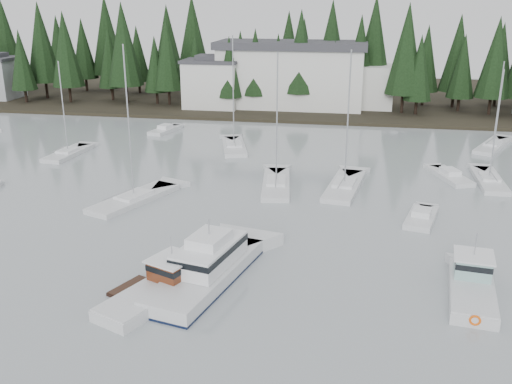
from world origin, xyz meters
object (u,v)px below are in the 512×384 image
(harbor_inn, at_px, (303,75))
(sailboat_10, at_px, (276,186))
(lobster_boat_brown, at_px, (159,289))
(sailboat_6, at_px, (493,147))
(lobster_boat_teal, at_px, (472,287))
(sailboat_8, at_px, (344,188))
(sailboat_1, at_px, (68,155))
(sailboat_7, at_px, (234,148))
(runabout_3, at_px, (165,131))
(house_west, at_px, (212,83))
(sailboat_4, at_px, (134,200))
(sailboat_0, at_px, (489,182))
(runabout_1, at_px, (421,219))
(runabout_4, at_px, (450,177))
(cabin_cruiser_center, at_px, (207,270))

(harbor_inn, relative_size, sailboat_10, 2.12)
(lobster_boat_brown, distance_m, sailboat_6, 53.14)
(lobster_boat_teal, height_order, sailboat_8, sailboat_8)
(sailboat_1, xyz_separation_m, sailboat_7, (19.21, 6.78, 0.01))
(sailboat_6, height_order, runabout_3, sailboat_6)
(sailboat_1, height_order, runabout_3, sailboat_1)
(lobster_boat_brown, height_order, runabout_3, lobster_boat_brown)
(house_west, xyz_separation_m, lobster_boat_teal, (32.48, -59.61, -4.14))
(sailboat_10, bearing_deg, sailboat_4, 111.40)
(sailboat_4, relative_size, sailboat_7, 1.03)
(harbor_inn, relative_size, lobster_boat_teal, 3.64)
(sailboat_6, xyz_separation_m, sailboat_7, (-32.56, -6.52, 0.02))
(harbor_inn, distance_m, sailboat_10, 43.55)
(sailboat_0, xyz_separation_m, runabout_1, (-7.89, -12.31, 0.06))
(runabout_4, bearing_deg, lobster_boat_teal, 155.94)
(sailboat_0, relative_size, runabout_3, 1.85)
(sailboat_4, height_order, sailboat_8, sailboat_4)
(runabout_3, bearing_deg, sailboat_8, -116.44)
(house_west, xyz_separation_m, sailboat_10, (16.82, -39.79, -4.58))
(lobster_boat_brown, xyz_separation_m, sailboat_8, (10.94, 24.24, -0.41))
(house_west, xyz_separation_m, sailboat_4, (4.31, -46.62, -4.58))
(harbor_inn, height_order, runabout_1, harbor_inn)
(runabout_3, distance_m, runabout_4, 40.38)
(sailboat_0, xyz_separation_m, sailboat_7, (-29.09, 9.08, 0.01))
(sailboat_1, relative_size, sailboat_10, 0.85)
(runabout_1, bearing_deg, lobster_boat_brown, 146.65)
(sailboat_8, height_order, runabout_4, sailboat_8)
(sailboat_0, relative_size, sailboat_10, 0.87)
(runabout_4, bearing_deg, sailboat_10, 89.22)
(sailboat_4, xyz_separation_m, sailboat_7, (4.97, 21.14, 0.00))
(cabin_cruiser_center, relative_size, runabout_4, 1.66)
(sailboat_6, bearing_deg, lobster_boat_brown, 172.19)
(lobster_boat_brown, height_order, runabout_1, lobster_boat_brown)
(harbor_inn, bearing_deg, runabout_4, -62.29)
(sailboat_4, bearing_deg, lobster_boat_brown, -132.29)
(sailboat_10, xyz_separation_m, runabout_3, (-19.32, 22.04, 0.06))
(house_west, relative_size, lobster_boat_brown, 1.07)
(lobster_boat_brown, distance_m, sailboat_8, 26.60)
(sailboat_1, height_order, runabout_4, sailboat_1)
(harbor_inn, bearing_deg, sailboat_10, -87.64)
(lobster_boat_brown, xyz_separation_m, runabout_1, (17.75, 16.54, -0.34))
(house_west, bearing_deg, sailboat_0, -42.02)
(lobster_boat_brown, relative_size, sailboat_10, 0.64)
(house_west, height_order, harbor_inn, harbor_inn)
(lobster_boat_teal, distance_m, runabout_1, 12.90)
(sailboat_8, bearing_deg, sailboat_6, -34.16)
(house_west, relative_size, sailboat_7, 0.66)
(sailboat_7, bearing_deg, cabin_cruiser_center, 173.66)
(lobster_boat_brown, distance_m, runabout_4, 36.79)
(sailboat_8, bearing_deg, sailboat_1, 86.16)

